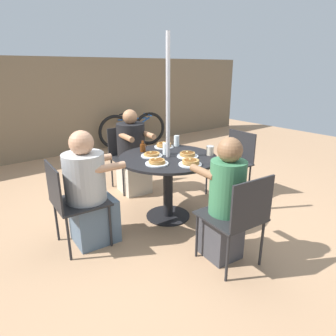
# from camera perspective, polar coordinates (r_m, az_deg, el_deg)

# --- Properties ---
(ground_plane) EXTENTS (12.00, 12.00, 0.00)m
(ground_plane) POSITION_cam_1_polar(r_m,az_deg,el_deg) (3.64, 0.00, -9.11)
(ground_plane) COLOR tan
(back_fence) EXTENTS (10.00, 0.06, 1.88)m
(back_fence) POSITION_cam_1_polar(r_m,az_deg,el_deg) (6.29, -19.90, 10.72)
(back_fence) COLOR #7A664C
(back_fence) RESTS_ON ground
(patio_table) EXTENTS (1.11, 1.11, 0.74)m
(patio_table) POSITION_cam_1_polar(r_m,az_deg,el_deg) (3.40, 0.00, -0.25)
(patio_table) COLOR black
(patio_table) RESTS_ON ground
(umbrella_pole) EXTENTS (0.05, 0.05, 2.04)m
(umbrella_pole) POSITION_cam_1_polar(r_m,az_deg,el_deg) (3.29, 0.00, 6.77)
(umbrella_pole) COLOR #ADADB2
(umbrella_pole) RESTS_ON ground
(patio_chair_north) EXTENTS (0.53, 0.53, 0.87)m
(patio_chair_north) POSITION_cam_1_polar(r_m,az_deg,el_deg) (2.63, 13.22, -8.62)
(patio_chair_north) COLOR #232326
(patio_chair_north) RESTS_ON ground
(diner_north) EXTENTS (0.36, 0.51, 1.15)m
(diner_north) POSITION_cam_1_polar(r_m,az_deg,el_deg) (2.73, 10.66, -6.80)
(diner_north) COLOR #3D3D42
(diner_north) RESTS_ON ground
(patio_chair_east) EXTENTS (0.49, 0.49, 0.87)m
(patio_chair_east) POSITION_cam_1_polar(r_m,az_deg,el_deg) (4.16, 12.38, 1.71)
(patio_chair_east) COLOR #232326
(patio_chair_east) RESTS_ON ground
(patio_chair_south) EXTENTS (0.53, 0.53, 0.87)m
(patio_chair_south) POSITION_cam_1_polar(r_m,az_deg,el_deg) (4.37, -7.81, 2.79)
(patio_chair_south) COLOR #232326
(patio_chair_south) RESTS_ON ground
(diner_south) EXTENTS (0.43, 0.59, 1.16)m
(diner_south) POSITION_cam_1_polar(r_m,az_deg,el_deg) (4.21, -6.80, 2.35)
(diner_south) COLOR beige
(diner_south) RESTS_ON ground
(patio_chair_west) EXTENTS (0.51, 0.51, 0.87)m
(patio_chair_west) POSITION_cam_1_polar(r_m,az_deg,el_deg) (2.99, -18.00, -5.63)
(patio_chair_west) COLOR #232326
(patio_chair_west) RESTS_ON ground
(diner_west) EXTENTS (0.56, 0.42, 1.15)m
(diner_west) POSITION_cam_1_polar(r_m,az_deg,el_deg) (3.04, -14.78, -4.84)
(diner_west) COLOR slate
(diner_west) RESTS_ON ground
(pancake_plate_a) EXTENTS (0.24, 0.24, 0.06)m
(pancake_plate_a) POSITION_cam_1_polar(r_m,az_deg,el_deg) (3.09, -2.12, 1.10)
(pancake_plate_a) COLOR white
(pancake_plate_a) RESTS_ON patio_table
(pancake_plate_b) EXTENTS (0.24, 0.24, 0.06)m
(pancake_plate_b) POSITION_cam_1_polar(r_m,az_deg,el_deg) (3.35, 3.73, 2.50)
(pancake_plate_b) COLOR white
(pancake_plate_b) RESTS_ON patio_table
(pancake_plate_c) EXTENTS (0.24, 0.24, 0.05)m
(pancake_plate_c) POSITION_cam_1_polar(r_m,az_deg,el_deg) (3.37, -3.13, 2.54)
(pancake_plate_c) COLOR white
(pancake_plate_c) RESTS_ON patio_table
(pancake_plate_d) EXTENTS (0.24, 0.24, 0.07)m
(pancake_plate_d) POSITION_cam_1_polar(r_m,az_deg,el_deg) (3.74, -0.77, 4.31)
(pancake_plate_d) COLOR white
(pancake_plate_d) RESTS_ON patio_table
(pancake_plate_e) EXTENTS (0.24, 0.24, 0.07)m
(pancake_plate_e) POSITION_cam_1_polar(r_m,az_deg,el_deg) (3.07, 4.27, 1.01)
(pancake_plate_e) COLOR white
(pancake_plate_e) RESTS_ON patio_table
(syrup_bottle) EXTENTS (0.09, 0.07, 0.13)m
(syrup_bottle) POSITION_cam_1_polar(r_m,az_deg,el_deg) (3.56, -4.81, 3.92)
(syrup_bottle) COLOR #602D0F
(syrup_bottle) RESTS_ON patio_table
(coffee_cup) EXTENTS (0.09, 0.09, 0.11)m
(coffee_cup) POSITION_cam_1_polar(r_m,az_deg,el_deg) (3.44, 8.02, 3.33)
(coffee_cup) COLOR beige
(coffee_cup) RESTS_ON patio_table
(drinking_glass_a) EXTENTS (0.07, 0.07, 0.13)m
(drinking_glass_a) POSITION_cam_1_polar(r_m,az_deg,el_deg) (3.43, -0.44, 3.68)
(drinking_glass_a) COLOR silver
(drinking_glass_a) RESTS_ON patio_table
(drinking_glass_b) EXTENTS (0.07, 0.07, 0.13)m
(drinking_glass_b) POSITION_cam_1_polar(r_m,az_deg,el_deg) (3.80, 1.65, 5.20)
(drinking_glass_b) COLOR silver
(drinking_glass_b) RESTS_ON patio_table
(bicycle) EXTENTS (1.52, 0.48, 0.75)m
(bicycle) POSITION_cam_1_polar(r_m,az_deg,el_deg) (6.69, -6.69, 7.23)
(bicycle) COLOR black
(bicycle) RESTS_ON ground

